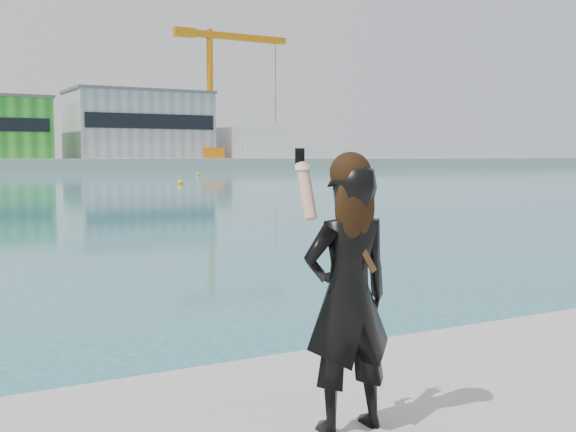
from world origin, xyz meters
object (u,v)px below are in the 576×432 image
Objects in this scene: dock_crane at (216,89)px; buoy_extra at (180,184)px; woman at (348,289)px; buoy_near at (198,176)px.

buoy_extra is (-33.44, -67.77, -15.07)m from dock_crane.
woman is at bearing -113.60° from dock_crane.
buoy_extra is at bearing -107.30° from woman.
woman reaches higher than buoy_near.
buoy_near and buoy_extra have the same top height.
dock_crane is at bearing -110.74° from woman.
buoy_near is 0.30× the size of woman.
buoy_extra is at bearing -115.49° from buoy_near.
buoy_near is at bearing 64.51° from buoy_extra.
dock_crane is 49.88m from buoy_near.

